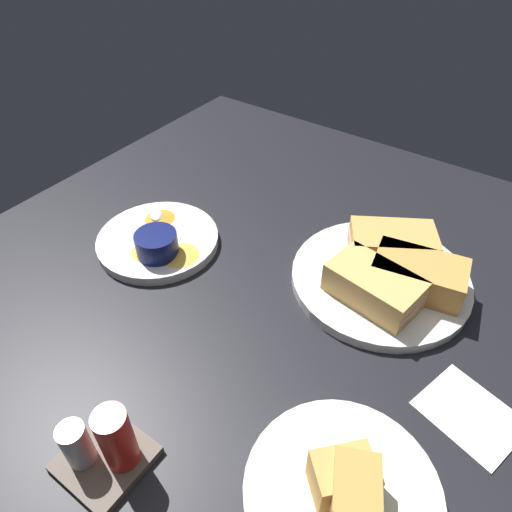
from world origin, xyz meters
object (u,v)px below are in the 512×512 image
Objects in this scene: plate_chips_companion at (156,242)px; sandwich_half_near at (374,286)px; sandwich_half_extra at (392,244)px; spoon_by_gravy_ramekin at (156,220)px; spoon_by_dark_ramekin at (379,272)px; plate_sandwich_main at (380,279)px; bread_basket_rear at (342,493)px; ramekin_light_gravy at (157,243)px; sandwich_half_far at (418,274)px; ramekin_dark_sauce at (399,245)px; condiment_caddy at (104,447)px.

sandwich_half_near is at bearing -167.00° from plate_chips_companion.
sandwich_half_near is 10.35cm from sandwich_half_extra.
spoon_by_gravy_ramekin is (38.51, 4.87, -2.04)cm from sandwich_half_near.
spoon_by_dark_ramekin and spoon_by_gravy_ramekin have the same top height.
sandwich_half_near reaches higher than spoon_by_dark_ramekin.
sandwich_half_near reaches higher than spoon_by_gravy_ramekin.
sandwich_half_extra is 5.40cm from spoon_by_dark_ramekin.
plate_sandwich_main is at bearing -159.02° from plate_chips_companion.
bread_basket_rear is at bearing 108.70° from sandwich_half_near.
plate_chips_companion is (34.32, 13.44, -1.16)cm from spoon_by_dark_ramekin.
sandwich_half_extra is 37.31cm from ramekin_light_gravy.
ramekin_light_gravy is 8.63cm from spoon_by_gravy_ramekin.
sandwich_half_far is at bearing -160.53° from plate_chips_companion.
bread_basket_rear is at bearing 156.83° from plate_chips_companion.
sandwich_half_near and sandwich_half_far have the same top height.
bread_basket_rear is (-4.90, 33.21, -1.79)cm from sandwich_half_far.
sandwich_half_extra is 2.23× the size of ramekin_light_gravy.
bread_basket_rear reaches higher than plate_chips_companion.
spoon_by_dark_ramekin is (-0.40, 4.98, -2.04)cm from sandwich_half_extra.
spoon_by_gravy_ramekin is (37.74, 9.99, 1.16)cm from plate_sandwich_main.
spoon_by_dark_ramekin is at bearing 94.60° from sandwich_half_extra.
ramekin_light_gravy is at bearing 140.19° from plate_chips_companion.
ramekin_light_gravy is (30.86, 20.97, -0.35)cm from sandwich_half_extra.
sandwich_half_near is 38.87cm from spoon_by_gravy_ramekin.
spoon_by_gravy_ramekin is (37.37, 10.12, 0.00)cm from spoon_by_dark_ramekin.
plate_sandwich_main is at bearing -165.17° from spoon_by_gravy_ramekin.
sandwich_half_extra is 1.91× the size of ramekin_dark_sauce.
sandwich_half_far is at bearing -155.66° from ramekin_light_gravy.
sandwich_half_extra is at bearing -151.50° from plate_chips_companion.
bread_basket_rear reaches higher than sandwich_half_extra.
ramekin_dark_sauce is 0.80× the size of spoon_by_dark_ramekin.
sandwich_half_extra is at bearing -73.98° from bread_basket_rear.
ramekin_light_gravy is at bearing 136.19° from spoon_by_gravy_ramekin.
spoon_by_gravy_ramekin is at bearing 14.09° from sandwich_half_far.
ramekin_light_gravy reaches higher than plate_sandwich_main.
sandwich_half_near is 11.28cm from ramekin_dark_sauce.
sandwich_half_far is at bearing -126.46° from sandwich_half_near.
plate_chips_companion is 4.65cm from spoon_by_gravy_ramekin.
spoon_by_dark_ramekin is at bearing -19.97° from plate_sandwich_main.
sandwich_half_near is 36.53cm from plate_chips_companion.
sandwich_half_extra reaches higher than ramekin_dark_sauce.
sandwich_half_far is 0.71× the size of bread_basket_rear.
bread_basket_rear reaches higher than spoon_by_gravy_ramekin.
ramekin_light_gravy is at bearing -55.45° from condiment_caddy.
spoon_by_dark_ramekin is (5.49, 0.63, -2.04)cm from sandwich_half_far.
sandwich_half_far is at bearing -171.46° from plate_sandwich_main.
ramekin_dark_sauce is 6.18cm from spoon_by_dark_ramekin.
ramekin_light_gravy is at bearing 18.33° from sandwich_half_near.
ramekin_light_gravy is at bearing -21.72° from bread_basket_rear.
condiment_caddy is (12.79, 43.22, 2.61)cm from plate_sandwich_main.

